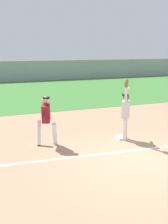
{
  "coord_description": "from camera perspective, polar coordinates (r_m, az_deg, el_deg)",
  "views": [
    {
      "loc": [
        -4.21,
        -6.36,
        3.29
      ],
      "look_at": [
        -0.87,
        2.4,
        1.05
      ],
      "focal_mm": 42.65,
      "sensor_mm": 36.0,
      "label": 1
    }
  ],
  "objects": [
    {
      "name": "parked_car_tan",
      "position": [
        30.92,
        -10.5,
        8.37
      ],
      "size": [
        4.48,
        2.27,
        1.25
      ],
      "rotation": [
        0.0,
        0.0,
        0.04
      ],
      "color": "tan",
      "rests_on": "ground_plane"
    },
    {
      "name": "outfield_fence",
      "position": [
        28.26,
        -12.36,
        8.57
      ],
      "size": [
        53.17,
        0.08,
        2.08
      ],
      "color": "#93999E",
      "rests_on": "ground_plane"
    },
    {
      "name": "parked_car_silver",
      "position": [
        33.24,
        0.48,
        8.93
      ],
      "size": [
        4.41,
        2.15,
        1.25
      ],
      "rotation": [
        0.0,
        0.0,
        -0.01
      ],
      "color": "#B7B7BC",
      "rests_on": "ground_plane"
    },
    {
      "name": "first_base",
      "position": [
        10.11,
        8.04,
        -5.44
      ],
      "size": [
        0.39,
        0.39,
        0.08
      ],
      "primitive_type": "cube",
      "rotation": [
        0.0,
        0.0,
        -0.01
      ],
      "color": "white",
      "rests_on": "ground_plane"
    },
    {
      "name": "chalk_foul_line",
      "position": [
        8.17,
        -14.5,
        -10.72
      ],
      "size": [
        11.97,
        1.05,
        0.01
      ],
      "primitive_type": "cube",
      "rotation": [
        0.0,
        0.0,
        -0.08
      ],
      "color": "white",
      "rests_on": "ground_plane"
    },
    {
      "name": "parked_car_white",
      "position": [
        35.06,
        9.61,
        8.98
      ],
      "size": [
        4.57,
        2.48,
        1.25
      ],
      "rotation": [
        0.0,
        0.0,
        -0.11
      ],
      "color": "white",
      "rests_on": "ground_plane"
    },
    {
      "name": "outfield_grass",
      "position": [
        21.33,
        -9.25,
        4.41
      ],
      "size": [
        53.09,
        14.41,
        0.01
      ],
      "primitive_type": "cube",
      "color": "#3D7533",
      "rests_on": "ground_plane"
    },
    {
      "name": "runner",
      "position": [
        9.19,
        -8.12,
        -1.15
      ],
      "size": [
        0.76,
        0.83,
        1.72
      ],
      "rotation": [
        0.0,
        0.0,
        -0.32
      ],
      "color": "white",
      "rests_on": "ground_plane"
    },
    {
      "name": "baseball",
      "position": [
        9.73,
        9.57,
        4.96
      ],
      "size": [
        0.07,
        0.07,
        0.07
      ],
      "primitive_type": "sphere",
      "color": "white"
    },
    {
      "name": "ground_plane",
      "position": [
        8.3,
        11.8,
        -10.19
      ],
      "size": [
        69.09,
        69.09,
        0.0
      ],
      "primitive_type": "plane",
      "color": "tan"
    },
    {
      "name": "fielder",
      "position": [
        9.72,
        8.92,
        0.38
      ],
      "size": [
        0.58,
        0.81,
        2.28
      ],
      "rotation": [
        0.0,
        0.0,
        2.56
      ],
      "color": "silver",
      "rests_on": "ground_plane"
    }
  ]
}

